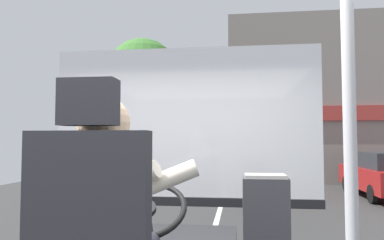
# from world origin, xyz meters

# --- Properties ---
(ground) EXTENTS (18.00, 44.00, 0.06)m
(ground) POSITION_xyz_m (0.00, 8.80, -0.02)
(ground) COLOR #303030
(bus_driver) EXTENTS (0.77, 0.59, 0.81)m
(bus_driver) POSITION_xyz_m (-0.07, -0.22, 1.46)
(bus_driver) COLOR #282833
(bus_driver) RESTS_ON driver_seat
(handrail_pole) EXTENTS (0.04, 0.04, 2.11)m
(handrail_pole) POSITION_xyz_m (0.88, -0.49, 1.76)
(handrail_pole) COLOR #B7B7BC
(handrail_pole) RESTS_ON bus_floor
(windshield_panel) EXTENTS (2.50, 0.08, 1.48)m
(windshield_panel) POSITION_xyz_m (0.00, 1.62, 1.75)
(windshield_panel) COLOR silver
(street_tree) EXTENTS (2.74, 2.74, 5.66)m
(street_tree) POSITION_xyz_m (-3.11, 11.76, 4.23)
(street_tree) COLOR #4C3828
(street_tree) RESTS_ON ground
(shop_building) EXTENTS (10.86, 5.14, 7.16)m
(shop_building) POSITION_xyz_m (5.51, 16.20, 3.58)
(shop_building) COLOR gray
(shop_building) RESTS_ON ground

